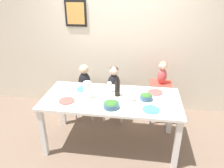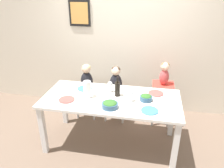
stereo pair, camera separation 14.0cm
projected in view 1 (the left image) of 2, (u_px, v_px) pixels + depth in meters
ground_plane at (111, 142)px, 3.32m from camera, size 14.00×14.00×0.00m
wall_back at (121, 37)px, 3.82m from camera, size 10.00×0.09×2.70m
dining_table at (111, 104)px, 3.04m from camera, size 1.88×0.87×0.77m
chair_far_left at (85, 96)px, 3.84m from camera, size 0.40×0.43×0.47m
chair_far_center at (114, 98)px, 3.78m from camera, size 0.40×0.43×0.47m
chair_right_highchair at (160, 92)px, 3.61m from camera, size 0.34×0.36×0.72m
person_child_left at (84, 79)px, 3.71m from camera, size 0.21×0.19×0.50m
person_child_center at (114, 81)px, 3.64m from camera, size 0.21×0.19×0.50m
person_baby_right at (162, 71)px, 3.46m from camera, size 0.15×0.14×0.38m
wine_bottle at (117, 88)px, 3.01m from camera, size 0.07×0.07×0.29m
paper_towel_roll at (87, 90)px, 2.95m from camera, size 0.10×0.10×0.24m
wine_glass_near at (132, 93)px, 2.87m from camera, size 0.07×0.07×0.17m
wine_glass_far at (110, 84)px, 3.11m from camera, size 0.07×0.07×0.17m
salad_bowl_large at (111, 105)px, 2.74m from camera, size 0.20×0.20×0.09m
salad_bowl_small at (146, 97)px, 2.93m from camera, size 0.17×0.17×0.09m
dinner_plate_front_left at (67, 101)px, 2.91m from camera, size 0.21×0.21×0.01m
dinner_plate_back_left at (84, 89)px, 3.23m from camera, size 0.21×0.21×0.01m
dinner_plate_back_right at (155, 92)px, 3.14m from camera, size 0.21×0.21×0.01m
dinner_plate_front_right at (151, 110)px, 2.71m from camera, size 0.21×0.21×0.01m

